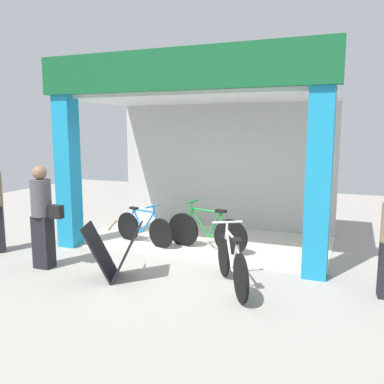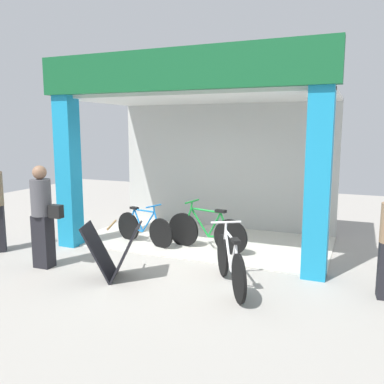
# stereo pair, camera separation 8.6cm
# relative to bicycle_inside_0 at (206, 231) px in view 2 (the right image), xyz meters

# --- Properties ---
(ground_plane) EXTENTS (18.36, 18.36, 0.00)m
(ground_plane) POSITION_rel_bicycle_inside_0_xyz_m (-0.29, -0.69, -0.39)
(ground_plane) COLOR #9E9991
(ground_plane) RESTS_ON ground
(shop_facade) EXTENTS (5.38, 3.00, 3.69)m
(shop_facade) POSITION_rel_bicycle_inside_0_xyz_m (-0.29, 0.72, 1.60)
(shop_facade) COLOR beige
(shop_facade) RESTS_ON ground
(bicycle_inside_0) EXTENTS (1.74, 0.48, 0.97)m
(bicycle_inside_0) POSITION_rel_bicycle_inside_0_xyz_m (0.00, 0.00, 0.00)
(bicycle_inside_0) COLOR black
(bicycle_inside_0) RESTS_ON ground
(bicycle_inside_1) EXTENTS (1.50, 0.53, 0.85)m
(bicycle_inside_1) POSITION_rel_bicycle_inside_0_xyz_m (-1.34, -0.07, -0.04)
(bicycle_inside_1) COLOR black
(bicycle_inside_1) RESTS_ON ground
(bicycle_parked_0) EXTENTS (0.91, 1.52, 0.95)m
(bicycle_parked_0) POSITION_rel_bicycle_inside_0_xyz_m (0.99, -1.63, -0.01)
(bicycle_parked_0) COLOR black
(bicycle_parked_0) RESTS_ON ground
(sandwich_board_sign) EXTENTS (1.04, 0.87, 0.90)m
(sandwich_board_sign) POSITION_rel_bicycle_inside_0_xyz_m (-0.85, -1.97, 0.06)
(sandwich_board_sign) COLOR black
(sandwich_board_sign) RESTS_ON ground
(pedestrian_3) EXTENTS (0.58, 0.35, 1.76)m
(pedestrian_3) POSITION_rel_bicycle_inside_0_xyz_m (-2.24, -1.95, 0.53)
(pedestrian_3) COLOR black
(pedestrian_3) RESTS_ON ground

